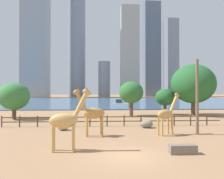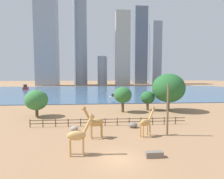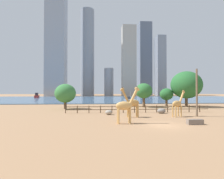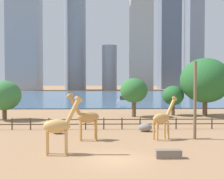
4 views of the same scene
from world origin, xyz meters
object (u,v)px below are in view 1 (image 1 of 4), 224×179
object	(u,v)px
giraffe_companion	(92,113)
boat_sailboat	(6,98)
boat_ferry	(120,104)
tree_left_small	(14,96)
tree_left_large	(165,97)
utility_pole	(197,97)
tree_center_broad	(193,84)
feeding_trough	(183,149)
boulder_near_fence	(63,127)
boulder_by_pole	(147,124)
tree_right_tall	(131,93)
giraffe_young	(66,120)
giraffe_tall	(166,114)

from	to	relation	value
giraffe_companion	boat_sailboat	xyz separation A→B (m)	(-43.36, 85.89, -0.91)
boat_sailboat	giraffe_companion	bearing A→B (deg)	-166.83
boat_ferry	tree_left_small	bearing A→B (deg)	-112.57
boat_sailboat	tree_left_large	bearing A→B (deg)	-154.20
utility_pole	tree_center_broad	distance (m)	18.16
giraffe_companion	feeding_trough	world-z (taller)	giraffe_companion
feeding_trough	tree_left_large	world-z (taller)	tree_left_large
boulder_near_fence	boulder_by_pole	bearing A→B (deg)	6.48
feeding_trough	boat_ferry	distance (m)	43.99
feeding_trough	tree_center_broad	bearing A→B (deg)	64.70
feeding_trough	boat_sailboat	size ratio (longest dim) A/B	0.25
giraffe_companion	tree_right_tall	world-z (taller)	tree_right_tall
giraffe_young	boulder_near_fence	distance (m)	8.45
tree_left_small	utility_pole	bearing A→B (deg)	-30.61
giraffe_young	tree_center_broad	world-z (taller)	tree_center_broad
tree_center_broad	boat_ferry	distance (m)	24.04
tree_center_broad	giraffe_tall	bearing A→B (deg)	-120.90
giraffe_companion	boat_sailboat	size ratio (longest dim) A/B	0.63
giraffe_companion	giraffe_young	xyz separation A→B (m)	(-1.68, -4.90, -0.02)
boat_ferry	boulder_near_fence	bearing A→B (deg)	-91.03
giraffe_companion	tree_right_tall	size ratio (longest dim) A/B	0.77
feeding_trough	tree_center_broad	size ratio (longest dim) A/B	0.20
tree_center_broad	boat_sailboat	size ratio (longest dim) A/B	1.24
tree_left_large	boat_sailboat	world-z (taller)	tree_left_large
boulder_by_pole	giraffe_tall	bearing A→B (deg)	-76.09
giraffe_young	utility_pole	bearing A→B (deg)	18.15
giraffe_companion	tree_left_large	size ratio (longest dim) A/B	0.97
feeding_trough	tree_center_broad	world-z (taller)	tree_center_broad
feeding_trough	boat_ferry	xyz separation A→B (m)	(0.16, 43.99, 0.52)
boulder_near_fence	boulder_by_pole	distance (m)	9.28
giraffe_tall	feeding_trough	size ratio (longest dim) A/B	2.28
tree_right_tall	boat_ferry	size ratio (longest dim) A/B	1.34
boulder_by_pole	tree_right_tall	xyz separation A→B (m)	(0.04, 12.10, 3.51)
giraffe_tall	tree_center_broad	world-z (taller)	tree_center_broad
giraffe_companion	giraffe_young	world-z (taller)	giraffe_companion
giraffe_tall	boulder_by_pole	size ratio (longest dim) A/B	2.82
giraffe_tall	giraffe_young	bearing A→B (deg)	-177.87
feeding_trough	tree_left_large	bearing A→B (deg)	75.56
giraffe_tall	feeding_trough	xyz separation A→B (m)	(-0.87, -6.29, -1.66)
giraffe_tall	giraffe_companion	distance (m)	7.04
giraffe_tall	tree_left_large	bearing A→B (deg)	45.28
tree_center_broad	boat_ferry	xyz separation A→B (m)	(-10.69, 21.02, -4.65)
tree_left_small	boat_ferry	distance (m)	30.83
tree_center_broad	tree_left_small	xyz separation A→B (m)	(-29.15, -3.54, -2.07)
giraffe_tall	giraffe_companion	world-z (taller)	giraffe_companion
tree_left_small	tree_left_large	bearing A→B (deg)	10.93
boulder_by_pole	boat_sailboat	distance (m)	95.39
tree_right_tall	tree_left_small	size ratio (longest dim) A/B	1.07
boulder_near_fence	boulder_by_pole	size ratio (longest dim) A/B	0.80
boat_ferry	giraffe_young	bearing A→B (deg)	-86.25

